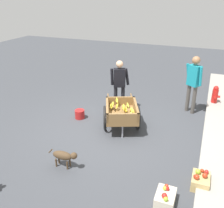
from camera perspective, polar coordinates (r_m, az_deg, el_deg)
The scene contains 9 objects.
ground_plane at distance 6.67m, azimuth -1.43°, elevation -6.11°, with size 24.00×24.00×0.00m, color #3D3F44.
fruit_cart at distance 6.61m, azimuth 2.15°, elevation -2.11°, with size 1.82×1.34×0.73m.
vendor_person at distance 7.48m, azimuth 1.69°, elevation 5.08°, with size 0.32×0.53×1.55m.
dog at distance 5.38m, azimuth -10.74°, elevation -11.39°, with size 0.18×0.67×0.40m.
fire_hydrant at distance 8.60m, azimuth 22.15°, elevation 1.67°, with size 0.25×0.25×0.67m.
plastic_bucket at distance 7.33m, azimuth -7.27°, elevation -2.28°, with size 0.28×0.28×0.25m, color #B21E1E.
apple_crate at distance 5.19m, azimuth 19.28°, elevation -15.95°, with size 0.44×0.32×0.32m.
mixed_fruit_crate at distance 4.70m, azimuth 11.89°, elevation -20.00°, with size 0.44×0.32×0.32m.
bystander_person at distance 7.68m, azimuth 17.90°, elevation 5.29°, with size 0.36×0.50×1.70m.
Camera 1 is at (5.30, 2.28, 3.35)m, focal length 40.60 mm.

